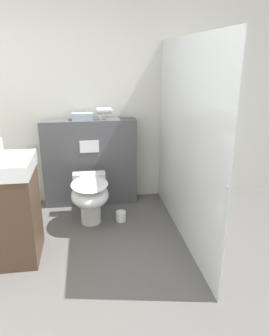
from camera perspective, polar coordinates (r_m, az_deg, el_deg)
name	(u,v)px	position (r m, az deg, el deg)	size (l,w,h in m)	color
ground_plane	(137,322)	(2.49, 0.44, -25.18)	(12.00, 12.00, 0.00)	#565451
wall_back	(109,99)	(3.98, -4.44, 11.93)	(8.00, 0.06, 2.50)	silver
partition_panel	(90,163)	(3.96, -7.74, 0.94)	(1.11, 0.21, 1.04)	#4C4C51
shower_glass	(185,143)	(3.12, 8.73, 4.25)	(0.04, 2.05, 1.91)	silver
toilet	(90,196)	(3.50, -7.76, -4.77)	(0.39, 0.62, 0.50)	white
sink_vanity	(6,210)	(3.07, -21.52, -6.76)	(0.53, 0.53, 1.07)	#473323
hair_drier	(105,111)	(3.80, -5.25, 9.86)	(0.19, 0.07, 0.14)	#B7B7BC
folded_towel	(82,116)	(3.84, -9.07, 8.87)	(0.24, 0.13, 0.08)	#8C9EAD
spare_toilet_roll	(121,216)	(3.66, -2.37, -8.37)	(0.11, 0.11, 0.11)	white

